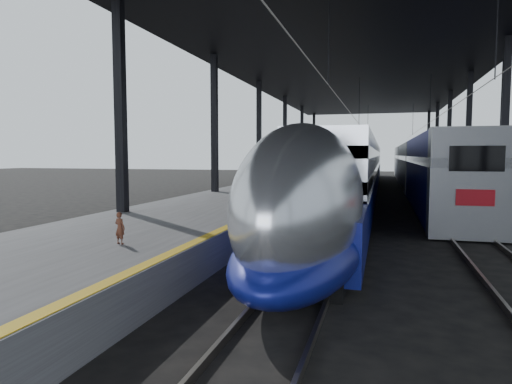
% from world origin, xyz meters
% --- Properties ---
extents(ground, '(160.00, 160.00, 0.00)m').
position_xyz_m(ground, '(0.00, 0.00, 0.00)').
color(ground, black).
rests_on(ground, ground).
extents(platform, '(6.00, 80.00, 1.00)m').
position_xyz_m(platform, '(-3.50, 20.00, 0.50)').
color(platform, '#4C4C4F').
rests_on(platform, ground).
extents(yellow_strip, '(0.30, 80.00, 0.01)m').
position_xyz_m(yellow_strip, '(-0.70, 20.00, 1.00)').
color(yellow_strip, gold).
rests_on(yellow_strip, platform).
extents(rails, '(6.52, 80.00, 0.16)m').
position_xyz_m(rails, '(4.50, 20.00, 0.08)').
color(rails, slate).
rests_on(rails, ground).
extents(canopy, '(18.00, 75.00, 9.47)m').
position_xyz_m(canopy, '(1.90, 20.00, 9.12)').
color(canopy, black).
rests_on(canopy, ground).
extents(tgv_train, '(2.84, 65.20, 4.07)m').
position_xyz_m(tgv_train, '(2.00, 27.99, 1.90)').
color(tgv_train, silver).
rests_on(tgv_train, ground).
extents(second_train, '(3.05, 56.05, 4.20)m').
position_xyz_m(second_train, '(7.00, 34.61, 2.13)').
color(second_train, navy).
rests_on(second_train, ground).
extents(child, '(0.32, 0.24, 0.79)m').
position_xyz_m(child, '(-2.38, -0.63, 1.40)').
color(child, '#512A1B').
rests_on(child, platform).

